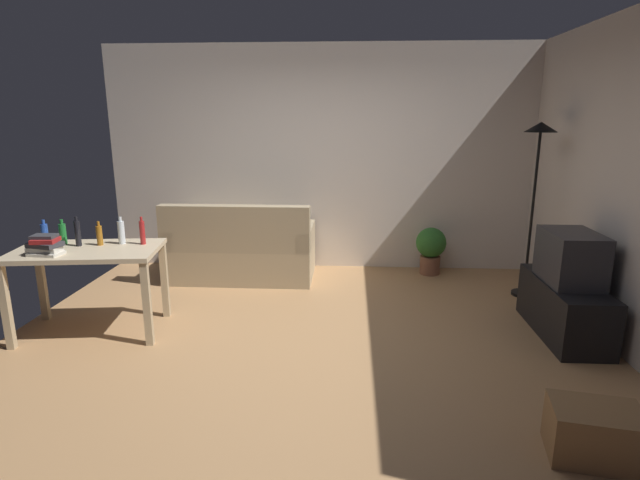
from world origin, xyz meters
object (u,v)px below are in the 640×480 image
(bottle_green, at_px, (63,233))
(bottle_amber, at_px, (99,235))
(potted_plant, at_px, (431,247))
(couch, at_px, (241,253))
(tv, at_px, (571,257))
(bottle_dark, at_px, (78,233))
(book_stack, at_px, (45,246))
(bottle_blue, at_px, (45,233))
(torchiere_lamp, at_px, (537,162))
(bottle_clear, at_px, (121,232))
(storage_box, at_px, (595,433))
(tv_stand, at_px, (564,308))
(desk, at_px, (88,261))
(bottle_red, at_px, (142,232))

(bottle_green, xyz_separation_m, bottle_amber, (0.35, -0.03, -0.00))
(bottle_amber, bearing_deg, potted_plant, 28.81)
(couch, bearing_deg, tv, 156.47)
(bottle_dark, xyz_separation_m, book_stack, (-0.12, -0.29, -0.04))
(tv, distance_m, bottle_amber, 4.08)
(bottle_blue, bearing_deg, torchiere_lamp, 12.32)
(couch, xyz_separation_m, bottle_clear, (-0.76, -1.37, 0.56))
(bottle_green, bearing_deg, storage_box, -22.65)
(potted_plant, bearing_deg, tv_stand, -61.90)
(torchiere_lamp, relative_size, bottle_clear, 7.44)
(bottle_green, distance_m, bottle_clear, 0.52)
(desk, bearing_deg, bottle_red, 15.97)
(tv_stand, height_order, book_stack, book_stack)
(bottle_blue, bearing_deg, bottle_amber, -5.16)
(tv_stand, xyz_separation_m, bottle_green, (-4.42, -0.03, 0.61))
(bottle_blue, distance_m, bottle_green, 0.18)
(tv, relative_size, bottle_green, 2.72)
(couch, bearing_deg, torchiere_lamp, 173.10)
(desk, relative_size, bottle_green, 5.82)
(couch, height_order, tv_stand, couch)
(book_stack, bearing_deg, tv, 5.18)
(bottle_dark, height_order, book_stack, bottle_dark)
(storage_box, relative_size, bottle_green, 2.18)
(potted_plant, distance_m, book_stack, 4.07)
(potted_plant, bearing_deg, torchiere_lamp, -37.62)
(bottle_blue, height_order, bottle_green, bottle_green)
(potted_plant, distance_m, bottle_green, 3.95)
(couch, xyz_separation_m, bottle_blue, (-1.45, -1.38, 0.54))
(couch, xyz_separation_m, tv, (3.15, -1.37, 0.39))
(tv_stand, relative_size, book_stack, 3.93)
(bottle_dark, height_order, bottle_red, bottle_dark)
(bottle_clear, relative_size, book_stack, 0.87)
(bottle_clear, bearing_deg, tv_stand, 0.00)
(storage_box, height_order, bottle_amber, bottle_amber)
(bottle_dark, xyz_separation_m, bottle_amber, (0.17, 0.04, -0.03))
(potted_plant, bearing_deg, bottle_green, -154.01)
(bottle_amber, xyz_separation_m, bottle_clear, (0.17, 0.06, 0.01))
(tv_stand, distance_m, bottle_amber, 4.12)
(bottle_red, bearing_deg, bottle_clear, 178.59)
(couch, bearing_deg, potted_plant, -172.08)
(potted_plant, relative_size, book_stack, 2.04)
(bottle_blue, distance_m, bottle_amber, 0.53)
(torchiere_lamp, height_order, bottle_red, torchiere_lamp)
(bottle_red, xyz_separation_m, book_stack, (-0.65, -0.39, -0.03))
(bottle_red, bearing_deg, torchiere_lamp, 15.03)
(bottle_dark, bearing_deg, book_stack, -111.75)
(bottle_red, distance_m, book_stack, 0.76)
(desk, xyz_separation_m, bottle_clear, (0.23, 0.19, 0.22))
(tv_stand, height_order, bottle_dark, bottle_dark)
(bottle_blue, relative_size, bottle_clear, 0.87)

